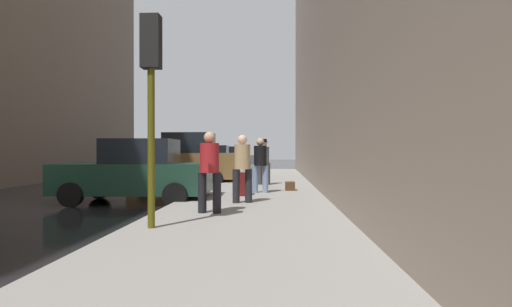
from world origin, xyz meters
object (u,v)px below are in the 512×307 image
parked_dark_green_sedan (136,172)px  parked_gray_coupe (233,158)px  rolling_suitcase (240,184)px  pedestrian_in_jeans (260,162)px  pedestrian_in_red_jacket (210,168)px  duffel_bag (290,186)px  pedestrian_with_beanie (264,159)px  parked_silver_sedan (209,161)px  parked_blue_sedan (223,159)px  parked_bronze_suv (186,161)px  traffic_light (151,74)px  pedestrian_in_tan_coat (242,165)px  fire_hydrant (201,184)px

parked_dark_green_sedan → parked_gray_coupe: same height
parked_dark_green_sedan → rolling_suitcase: (2.89, 0.66, -0.36)m
pedestrian_in_jeans → pedestrian_in_red_jacket: 4.25m
rolling_suitcase → duffel_bag: 2.20m
rolling_suitcase → pedestrian_with_beanie: bearing=81.0°
parked_silver_sedan → pedestrian_in_jeans: size_ratio=2.48×
parked_blue_sedan → pedestrian_with_beanie: 14.11m
parked_dark_green_sedan → pedestrian_in_red_jacket: 3.77m
parked_dark_green_sedan → parked_bronze_suv: parked_bronze_suv is taller
parked_dark_green_sedan → pedestrian_with_beanie: bearing=51.8°
traffic_light → pedestrian_with_beanie: size_ratio=2.03×
parked_silver_sedan → pedestrian_in_tan_coat: 13.61m
parked_blue_sedan → parked_dark_green_sedan: bearing=-90.0°
parked_dark_green_sedan → pedestrian_in_tan_coat: (3.11, -1.06, 0.26)m
parked_silver_sedan → pedestrian_in_jeans: bearing=-72.2°
duffel_bag → pedestrian_in_red_jacket: bearing=-110.4°
fire_hydrant → pedestrian_in_jeans: 2.09m
parked_silver_sedan → parked_gray_coupe: size_ratio=1.00×
rolling_suitcase → parked_silver_sedan: bearing=104.0°
rolling_suitcase → pedestrian_in_jeans: bearing=52.0°
traffic_light → pedestrian_in_red_jacket: size_ratio=2.11×
parked_gray_coupe → pedestrian_in_tan_coat: bearing=-83.2°
pedestrian_with_beanie → rolling_suitcase: size_ratio=1.71×
parked_bronze_suv → fire_hydrant: 6.23m
parked_blue_sedan → traffic_light: size_ratio=1.17×
rolling_suitcase → parked_gray_coupe: bearing=96.8°
pedestrian_in_jeans → pedestrian_in_red_jacket: (-0.90, -4.15, 0.00)m
parked_silver_sedan → duffel_bag: 10.91m
traffic_light → pedestrian_in_red_jacket: 2.45m
parked_gray_coupe → fire_hydrant: parked_gray_coupe is taller
parked_blue_sedan → duffel_bag: (4.42, -15.86, -0.56)m
pedestrian_in_red_jacket → parked_gray_coupe: bearing=95.3°
parked_gray_coupe → fire_hydrant: size_ratio=6.00×
parked_bronze_suv → pedestrian_in_jeans: size_ratio=2.69×
pedestrian_with_beanie → parked_silver_sedan: bearing=114.2°
parked_dark_green_sedan → pedestrian_in_jeans: size_ratio=2.49×
parked_gray_coupe → pedestrian_in_jeans: bearing=-81.6°
pedestrian_in_jeans → pedestrian_with_beanie: bearing=89.6°
parked_bronze_suv → parked_silver_sedan: size_ratio=1.08×
fire_hydrant → parked_blue_sedan: bearing=95.8°
pedestrian_in_red_jacket → parked_bronze_suv: bearing=105.9°
pedestrian_in_red_jacket → pedestrian_with_beanie: pedestrian_with_beanie is taller
pedestrian_with_beanie → pedestrian_in_red_jacket: bearing=-97.3°
parked_blue_sedan → duffel_bag: size_ratio=9.61×
parked_bronze_suv → pedestrian_with_beanie: parked_bronze_suv is taller
parked_silver_sedan → pedestrian_with_beanie: size_ratio=2.39×
parked_gray_coupe → pedestrian_in_tan_coat: 26.11m
parked_blue_sedan → pedestrian_with_beanie: size_ratio=2.38×
pedestrian_with_beanie → pedestrian_in_jeans: bearing=-90.4°
rolling_suitcase → duffel_bag: (1.53, 1.57, -0.20)m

